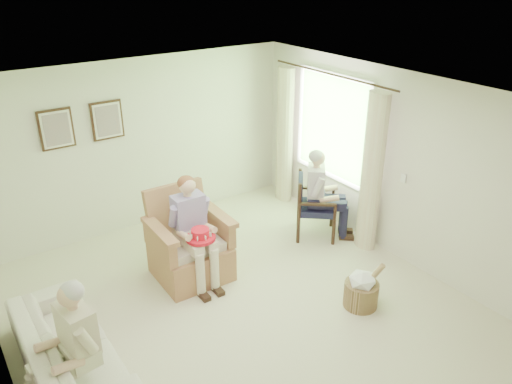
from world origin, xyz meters
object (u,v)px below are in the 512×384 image
at_px(wood_armchair, 313,202).
at_px(person_sofa, 75,340).
at_px(wicker_armchair, 189,250).
at_px(sofa, 69,349).
at_px(hatbox, 362,289).
at_px(person_dark, 321,189).
at_px(person_wicker, 193,223).
at_px(red_hat, 201,236).

distance_m(wood_armchair, person_sofa, 4.09).
distance_m(wicker_armchair, sofa, 2.01).
distance_m(sofa, person_sofa, 0.59).
bearing_deg(sofa, hatbox, -106.01).
bearing_deg(sofa, person_dark, -80.64).
bearing_deg(person_sofa, wood_armchair, 98.63).
distance_m(wood_armchair, person_dark, 0.32).
distance_m(wood_armchair, person_wicker, 2.11).
relative_size(red_hat, hatbox, 0.61).
bearing_deg(person_wicker, hatbox, -48.26).
bearing_deg(person_wicker, sofa, -157.56).
distance_m(wood_armchair, hatbox, 1.87).
xyz_separation_m(wood_armchair, person_dark, (0.00, -0.16, 0.27)).
xyz_separation_m(sofa, person_sofa, (0.00, -0.41, 0.42)).
distance_m(person_wicker, person_dark, 2.08).
bearing_deg(wicker_armchair, hatbox, -50.83).
relative_size(sofa, red_hat, 5.54).
xyz_separation_m(sofa, red_hat, (1.81, 0.51, 0.47)).
height_order(person_wicker, hatbox, person_wicker).
bearing_deg(person_sofa, red_hat, 108.27).
bearing_deg(wood_armchair, red_hat, 138.05).
distance_m(person_wicker, person_sofa, 2.14).
relative_size(wood_armchair, red_hat, 2.53).
distance_m(wood_armchair, red_hat, 2.12).
bearing_deg(wicker_armchair, wood_armchair, -0.49).
relative_size(wicker_armchair, hatbox, 1.95).
xyz_separation_m(wicker_armchair, person_sofa, (-1.82, -1.28, 0.34)).
height_order(wicker_armchair, hatbox, wicker_armchair).
height_order(sofa, red_hat, red_hat).
relative_size(wicker_armchair, red_hat, 3.22).
relative_size(wood_armchair, person_dark, 0.70).
height_order(wood_armchair, person_sofa, person_sofa).
bearing_deg(person_sofa, person_wicker, 112.98).
height_order(person_dark, hatbox, person_dark).
distance_m(wicker_armchair, red_hat, 0.53).
relative_size(sofa, person_dark, 1.52).
relative_size(wicker_armchair, person_dark, 0.88).
xyz_separation_m(sofa, person_wicker, (1.82, 0.71, 0.55)).
xyz_separation_m(person_wicker, person_dark, (2.08, -0.06, -0.06)).
bearing_deg(hatbox, person_sofa, 171.03).
bearing_deg(hatbox, sofa, 163.99).
relative_size(person_wicker, red_hat, 3.85).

